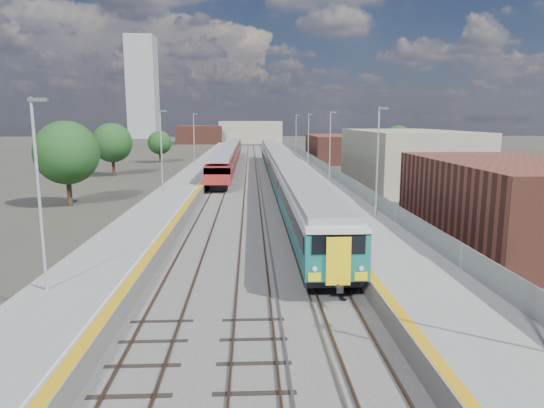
{
  "coord_description": "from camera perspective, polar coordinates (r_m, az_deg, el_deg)",
  "views": [
    {
      "loc": [
        -2.05,
        -10.75,
        7.71
      ],
      "look_at": [
        -0.68,
        20.56,
        2.2
      ],
      "focal_mm": 32.0,
      "sensor_mm": 36.0,
      "label": 1
    }
  ],
  "objects": [
    {
      "name": "tree_a",
      "position": [
        46.46,
        -23.02,
        5.56
      ],
      "size": [
        5.59,
        5.59,
        7.58
      ],
      "color": "#382619",
      "rests_on": "ground"
    },
    {
      "name": "tree_d",
      "position": [
        76.88,
        14.56,
        7.08
      ],
      "size": [
        4.99,
        4.99,
        6.76
      ],
      "color": "#382619",
      "rests_on": "ground"
    },
    {
      "name": "tree_b",
      "position": [
        69.56,
        -18.29,
        6.86
      ],
      "size": [
        5.33,
        5.33,
        7.22
      ],
      "color": "#382619",
      "rests_on": "ground"
    },
    {
      "name": "platform_left",
      "position": [
        64.03,
        -8.79,
        3.41
      ],
      "size": [
        4.3,
        155.0,
        8.52
      ],
      "color": "slate",
      "rests_on": "ground"
    },
    {
      "name": "ballast_bed",
      "position": [
        63.72,
        -2.68,
        3.04
      ],
      "size": [
        10.5,
        155.0,
        0.06
      ],
      "primitive_type": "cube",
      "color": "#565451",
      "rests_on": "ground"
    },
    {
      "name": "green_train",
      "position": [
        58.06,
        1.0,
        4.48
      ],
      "size": [
        2.78,
        77.36,
        3.06
      ],
      "color": "black",
      "rests_on": "ground"
    },
    {
      "name": "ground",
      "position": [
        61.27,
        -0.58,
        2.74
      ],
      "size": [
        320.0,
        320.0,
        0.0
      ],
      "primitive_type": "plane",
      "color": "#47443A",
      "rests_on": "ground"
    },
    {
      "name": "red_train",
      "position": [
        77.74,
        -5.08,
        5.77
      ],
      "size": [
        2.77,
        56.2,
        3.5
      ],
      "color": "black",
      "rests_on": "ground"
    },
    {
      "name": "buildings",
      "position": [
        150.24,
        -8.82,
        11.0
      ],
      "size": [
        72.0,
        185.5,
        40.0
      ],
      "color": "brown",
      "rests_on": "ground"
    },
    {
      "name": "tree_c",
      "position": [
        89.11,
        -13.08,
        7.04
      ],
      "size": [
        4.17,
        4.17,
        5.65
      ],
      "color": "#382619",
      "rests_on": "ground"
    },
    {
      "name": "tracks",
      "position": [
        65.37,
        -2.16,
        3.29
      ],
      "size": [
        8.96,
        160.0,
        0.17
      ],
      "color": "#4C3323",
      "rests_on": "ground"
    },
    {
      "name": "platform_right",
      "position": [
        64.07,
        4.08,
        3.52
      ],
      "size": [
        4.7,
        155.0,
        8.52
      ],
      "color": "slate",
      "rests_on": "ground"
    }
  ]
}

